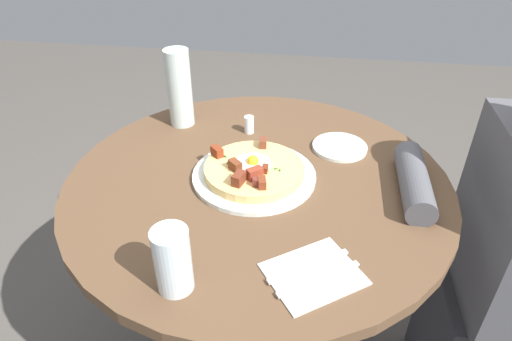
% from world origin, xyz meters
% --- Properties ---
extents(dining_table, '(0.96, 0.96, 0.76)m').
position_xyz_m(dining_table, '(0.00, 0.00, 0.58)').
color(dining_table, brown).
rests_on(dining_table, ground_plane).
extents(person_seated, '(0.38, 0.46, 1.14)m').
position_xyz_m(person_seated, '(-0.01, -0.65, 0.51)').
color(person_seated, '#2D2D33').
rests_on(person_seated, ground_plane).
extents(pizza_plate, '(0.31, 0.31, 0.01)m').
position_xyz_m(pizza_plate, '(0.00, 0.01, 0.76)').
color(pizza_plate, silver).
rests_on(pizza_plate, dining_table).
extents(breakfast_pizza, '(0.25, 0.25, 0.05)m').
position_xyz_m(breakfast_pizza, '(0.00, 0.01, 0.78)').
color(breakfast_pizza, '#DFB56B').
rests_on(breakfast_pizza, pizza_plate).
extents(bread_plate, '(0.15, 0.15, 0.01)m').
position_xyz_m(bread_plate, '(0.17, -0.20, 0.76)').
color(bread_plate, silver).
rests_on(bread_plate, dining_table).
extents(napkin, '(0.21, 0.22, 0.00)m').
position_xyz_m(napkin, '(-0.30, -0.15, 0.76)').
color(napkin, white).
rests_on(napkin, dining_table).
extents(fork, '(0.11, 0.15, 0.00)m').
position_xyz_m(fork, '(-0.29, -0.14, 0.76)').
color(fork, silver).
rests_on(fork, napkin).
extents(knife, '(0.11, 0.15, 0.00)m').
position_xyz_m(knife, '(-0.32, -0.16, 0.76)').
color(knife, silver).
rests_on(knife, napkin).
extents(water_glass, '(0.07, 0.07, 0.13)m').
position_xyz_m(water_glass, '(-0.37, 0.10, 0.82)').
color(water_glass, silver).
rests_on(water_glass, dining_table).
extents(water_bottle, '(0.07, 0.07, 0.23)m').
position_xyz_m(water_bottle, '(0.25, 0.27, 0.87)').
color(water_bottle, silver).
rests_on(water_bottle, dining_table).
extents(salt_shaker, '(0.03, 0.03, 0.05)m').
position_xyz_m(salt_shaker, '(0.23, 0.06, 0.78)').
color(salt_shaker, white).
rests_on(salt_shaker, dining_table).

